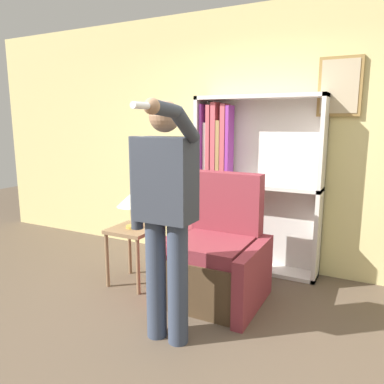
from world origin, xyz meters
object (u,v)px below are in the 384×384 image
armchair (215,260)px  person_standing (165,209)px  table_lamp (132,201)px  bookcase (240,186)px  side_table (133,238)px

armchair → person_standing: bearing=-93.4°
person_standing → table_lamp: size_ratio=4.99×
bookcase → person_standing: bearing=-88.8°
bookcase → side_table: bearing=-129.1°
person_standing → side_table: (-0.80, 0.70, -0.53)m
bookcase → side_table: size_ratio=3.25×
bookcase → person_standing: size_ratio=1.07×
armchair → table_lamp: (-0.85, -0.10, 0.49)m
armchair → side_table: size_ratio=1.97×
person_standing → armchair: bearing=86.6°
bookcase → table_lamp: size_ratio=5.35×
bookcase → person_standing: (0.03, -1.64, 0.09)m
bookcase → table_lamp: (-0.77, -0.94, -0.06)m
armchair → bookcase: bearing=95.5°
bookcase → side_table: (-0.77, -0.94, -0.44)m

